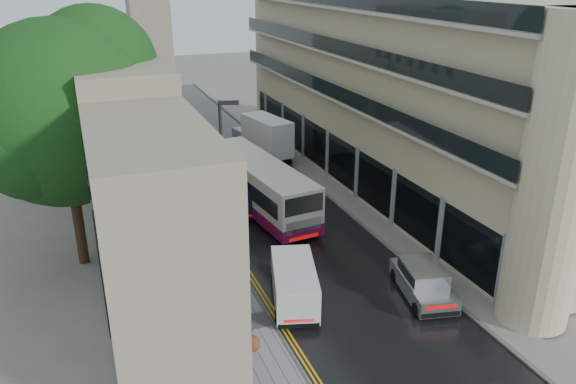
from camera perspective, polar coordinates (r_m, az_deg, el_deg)
road at (r=42.60m, az=-3.47°, el=0.37°), size 9.00×85.00×0.02m
left_sidewalk at (r=41.34m, az=-11.21°, el=-0.63°), size 2.70×85.00×0.12m
right_sidewalk at (r=44.37m, az=3.18°, el=1.34°), size 1.80×85.00×0.12m
old_shop_row at (r=41.56m, az=-17.36°, el=7.54°), size 4.50×56.00×12.00m
modern_block at (r=43.40m, az=10.21°, el=10.10°), size 8.00×40.00×14.00m
tree_near at (r=31.59m, az=-21.55°, el=4.49°), size 10.56×10.56×13.89m
tree_far at (r=44.38m, az=-21.28°, el=8.21°), size 9.24×9.24×12.46m
cream_bus at (r=34.94m, az=-2.45°, el=-1.49°), size 4.31×12.79×3.42m
white_lorry at (r=46.86m, az=-2.57°, el=4.87°), size 3.63×7.55×3.81m
silver_hatchback at (r=27.80m, az=13.01°, el=-10.61°), size 2.94×4.91×1.72m
white_van at (r=26.41m, az=-1.07°, el=-11.34°), size 3.26×5.08×2.13m
navy_van at (r=36.87m, az=-6.32°, el=-1.05°), size 2.82×5.29×2.57m
pedestrian at (r=38.14m, az=-11.02°, el=-0.93°), size 0.73×0.52×1.88m
lamp_post_near at (r=29.95m, az=-6.60°, el=0.49°), size 1.06×0.51×9.19m
lamp_post_far at (r=47.92m, az=-12.89°, el=7.36°), size 0.90×0.43×7.86m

